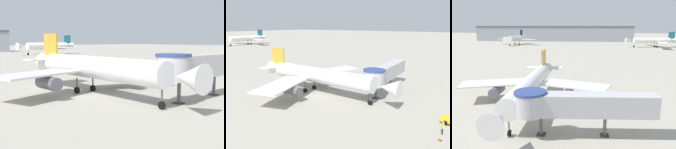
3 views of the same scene
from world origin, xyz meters
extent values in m
plane|color=#A8A393|center=(0.00, 0.00, 0.00)|extent=(800.00, 800.00, 0.00)
cylinder|color=white|center=(1.62, 0.34, 3.76)|extent=(3.10, 24.13, 3.08)
cone|color=white|center=(1.60, -14.65, 3.76)|extent=(3.09, 3.39, 3.08)
cone|color=white|center=(1.63, 13.48, 3.76)|extent=(3.09, 4.63, 3.08)
cube|color=white|center=(-6.10, 2.96, 3.22)|extent=(13.33, 8.70, 0.22)
cube|color=white|center=(9.33, 2.94, 3.22)|extent=(13.33, 8.71, 0.22)
cube|color=gold|center=(1.63, 13.25, 6.54)|extent=(0.24, 4.18, 4.01)
cube|color=white|center=(1.63, 13.71, 4.30)|extent=(8.40, 2.93, 0.18)
cylinder|color=#565960|center=(-5.11, 1.59, 2.13)|extent=(1.70, 4.18, 1.70)
cylinder|color=#565960|center=(8.34, 1.58, 2.13)|extent=(1.70, 4.18, 1.70)
cylinder|color=#4C4C51|center=(1.61, -11.15, 1.34)|extent=(0.18, 0.18, 1.77)
cylinder|color=black|center=(1.61, -11.15, 0.45)|extent=(0.26, 0.90, 0.90)
cylinder|color=#4C4C51|center=(0.23, 3.36, 1.34)|extent=(0.22, 0.22, 1.77)
cylinder|color=black|center=(0.23, 3.36, 0.45)|extent=(0.40, 0.90, 0.90)
cylinder|color=#4C4C51|center=(3.01, 3.35, 1.34)|extent=(0.22, 0.22, 1.77)
cylinder|color=black|center=(3.01, 3.35, 0.45)|extent=(0.40, 0.90, 0.90)
cube|color=#B7B7BC|center=(12.22, -9.88, 4.22)|extent=(15.98, 3.61, 2.80)
cylinder|color=#B7B7BC|center=(4.32, -10.39, 4.22)|extent=(3.90, 3.90, 2.80)
cylinder|color=navy|center=(4.32, -10.39, 5.77)|extent=(4.10, 4.10, 0.30)
cylinder|color=#56565B|center=(5.58, -10.30, 1.41)|extent=(0.44, 0.44, 2.82)
cube|color=#333338|center=(5.58, -10.30, 0.06)|extent=(1.10, 1.10, 0.12)
cylinder|color=#56565B|center=(13.80, -9.77, 1.41)|extent=(0.44, 0.44, 2.82)
cube|color=#333338|center=(13.80, -9.77, 0.06)|extent=(1.10, 1.10, 0.12)
cube|color=black|center=(12.73, -0.26, 0.02)|extent=(0.43, 0.43, 0.04)
cone|color=orange|center=(12.73, -0.26, 0.37)|extent=(0.29, 0.29, 0.67)
cylinder|color=white|center=(12.73, -0.26, 0.45)|extent=(0.16, 0.16, 0.08)
cylinder|color=white|center=(-40.69, 124.15, 4.81)|extent=(6.92, 18.27, 3.96)
cone|color=white|center=(-42.83, 111.64, 4.81)|extent=(4.64, 4.96, 3.96)
cone|color=white|center=(-38.94, 134.32, 4.81)|extent=(4.91, 6.52, 3.96)
cube|color=white|center=(-48.82, 128.22, 4.11)|extent=(13.96, 6.39, 0.22)
cube|color=white|center=(-31.66, 125.27, 4.11)|extent=(14.00, 10.25, 0.22)
cube|color=#141E4C|center=(-38.99, 134.02, 8.37)|extent=(0.86, 3.65, 5.15)
cube|color=white|center=(-38.89, 134.61, 5.50)|extent=(9.45, 4.07, 0.18)
cylinder|color=#4C4C51|center=(-42.24, 115.11, 1.69)|extent=(0.18, 0.18, 2.28)
cylinder|color=black|center=(-42.24, 115.11, 0.55)|extent=(0.44, 1.13, 1.10)
cylinder|color=#4C4C51|center=(-42.06, 126.65, 1.69)|extent=(0.22, 0.22, 2.28)
cylinder|color=black|center=(-42.06, 126.65, 0.55)|extent=(0.58, 1.15, 1.10)
cylinder|color=#4C4C51|center=(-38.55, 126.05, 1.69)|extent=(0.22, 0.22, 2.28)
cylinder|color=black|center=(-38.55, 126.05, 0.55)|extent=(0.58, 1.15, 1.10)
cylinder|color=white|center=(54.64, 113.44, 4.46)|extent=(23.77, 5.78, 3.63)
cone|color=white|center=(39.49, 112.04, 4.46)|extent=(4.31, 3.99, 3.63)
cone|color=white|center=(67.63, 114.64, 4.46)|extent=(5.76, 4.12, 3.63)
cube|color=white|center=(56.91, 123.50, 3.82)|extent=(11.16, 16.76, 0.22)
cube|color=white|center=(58.72, 103.97, 3.82)|extent=(8.67, 16.74, 0.22)
cube|color=#19707F|center=(67.36, 114.62, 7.73)|extent=(4.29, 0.63, 4.72)
cube|color=white|center=(67.90, 114.67, 5.09)|extent=(3.99, 11.09, 0.18)
cylinder|color=#4C4C51|center=(43.23, 112.39, 1.59)|extent=(0.18, 0.18, 2.09)
cylinder|color=black|center=(43.23, 112.39, 0.55)|extent=(1.12, 0.36, 1.10)
cylinder|color=#4C4C51|center=(57.42, 115.34, 1.59)|extent=(0.22, 0.22, 2.09)
cylinder|color=black|center=(57.42, 115.34, 0.55)|extent=(1.13, 0.50, 1.10)
cylinder|color=#4C4C51|center=(57.72, 112.08, 1.59)|extent=(0.22, 0.22, 2.09)
cylinder|color=black|center=(57.72, 112.08, 0.55)|extent=(1.13, 0.50, 1.10)
cube|color=#999EA8|center=(-18.31, 175.00, 6.24)|extent=(143.46, 26.88, 12.47)
cube|color=#4C515B|center=(-18.31, 175.00, 13.07)|extent=(143.46, 27.41, 1.20)
camera|label=1|loc=(-23.71, -33.15, 7.47)|focal=50.00mm
camera|label=2|loc=(-31.23, -27.92, 13.99)|focal=35.00mm
camera|label=3|loc=(11.06, -36.05, 13.92)|focal=35.00mm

